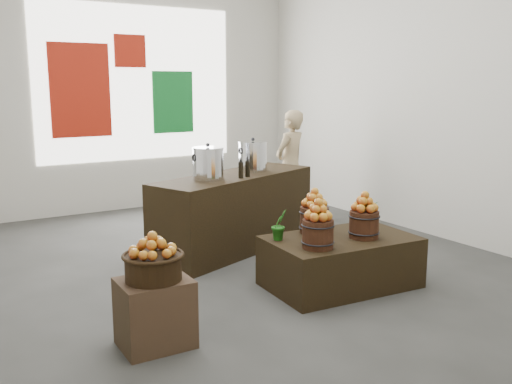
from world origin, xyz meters
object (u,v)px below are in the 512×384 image
counter (235,212)px  shopper (290,165)px  display_table (340,262)px  stock_pot_left (208,164)px  stock_pot_center (253,157)px  crate (155,313)px  wicker_basket (153,267)px

counter → shopper: shopper is taller
display_table → stock_pot_left: size_ratio=4.14×
stock_pot_left → stock_pot_center: size_ratio=1.00×
shopper → stock_pot_left: bearing=9.3°
display_table → crate: bearing=-168.1°
display_table → stock_pot_left: (-0.70, 1.52, 0.85)m
crate → counter: bearing=47.2°
wicker_basket → counter: bearing=47.2°
crate → stock_pot_center: bearing=44.1°
crate → display_table: 2.10m
wicker_basket → counter: (1.82, 1.97, -0.17)m
display_table → stock_pot_left: bearing=118.8°
wicker_basket → stock_pot_left: stock_pot_left is taller
shopper → wicker_basket: bearing=19.8°
wicker_basket → stock_pot_center: size_ratio=1.22×
stock_pot_left → stock_pot_center: same height
crate → wicker_basket: bearing=0.0°
counter → stock_pot_left: 0.79m
crate → stock_pot_left: 2.42m
crate → wicker_basket: (0.00, 0.00, 0.37)m
crate → stock_pot_left: bearing=52.4°
wicker_basket → stock_pot_left: (1.38, 1.80, 0.47)m
wicker_basket → display_table: size_ratio=0.30×
wicker_basket → shopper: bearing=41.7°
shopper → stock_pot_center: bearing=15.0°
stock_pot_left → crate: bearing=-127.6°
display_table → shopper: size_ratio=0.90×
wicker_basket → crate: bearing=0.0°
wicker_basket → shopper: 4.51m
display_table → counter: size_ratio=0.64×
counter → shopper: 1.89m
crate → stock_pot_center: (2.16, 2.09, 0.83)m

